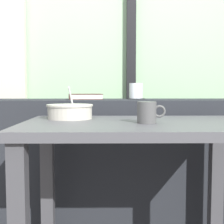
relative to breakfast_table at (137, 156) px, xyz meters
name	(u,v)px	position (x,y,z in m)	size (l,w,h in m)	color
outdoor_backdrop	(112,21)	(-0.09, 1.24, 0.81)	(4.80, 0.08, 2.80)	#9EC699
window_divider_post	(131,32)	(0.06, 1.17, 0.71)	(0.07, 0.05, 2.60)	black
dark_console_ledge	(113,168)	(-0.09, 0.54, -0.19)	(2.80, 0.33, 0.80)	#23262B
breakfast_table	(137,156)	(0.00, 0.00, 0.00)	(0.94, 0.60, 0.73)	#414145
coaster_square	(136,99)	(0.05, 0.58, 0.22)	(0.10, 0.10, 0.01)	black
juice_glass	(136,91)	(0.05, 0.58, 0.26)	(0.08, 0.08, 0.09)	white
closed_book	(85,97)	(-0.25, 0.57, 0.23)	(0.21, 0.16, 0.03)	#47231E
soup_bowl	(70,112)	(-0.29, 0.14, 0.17)	(0.21, 0.21, 0.15)	#BCB7A8
ceramic_mug	(147,112)	(0.04, -0.04, 0.18)	(0.11, 0.08, 0.08)	#4C4C4C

